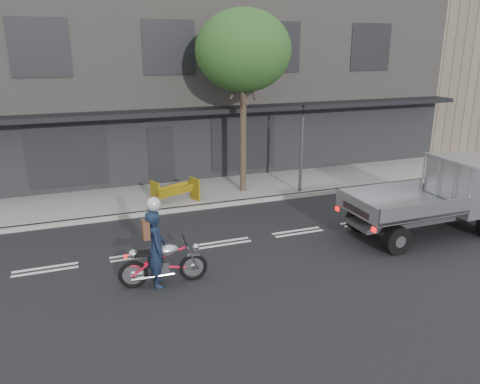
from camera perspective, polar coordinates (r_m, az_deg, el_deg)
name	(u,v)px	position (r m, az deg, el deg)	size (l,w,h in m)	color
ground	(224,243)	(13.62, -2.02, -6.25)	(80.00, 80.00, 0.00)	black
sidewalk	(184,194)	(17.83, -6.83, -0.30)	(32.00, 3.20, 0.15)	gray
kerb	(195,208)	(16.36, -5.48, -1.90)	(32.00, 0.20, 0.15)	gray
building_main	(148,78)	(23.52, -11.17, 13.52)	(26.00, 10.00, 8.00)	slate
building_neighbour	(472,54)	(33.28, 26.41, 14.88)	(14.00, 10.00, 10.00)	brown
street_tree	(243,51)	(17.17, 0.40, 16.79)	(3.40, 3.40, 6.74)	#382B21
traffic_light_pole	(301,153)	(17.64, 7.47, 4.78)	(0.12, 0.12, 3.50)	#2D2D30
motorcycle	(163,262)	(11.35, -9.33, -8.42)	(2.12, 0.62, 1.09)	black
rider	(156,248)	(11.17, -10.19, -6.77)	(0.69, 0.45, 1.88)	#121E33
flatbed_ute	(457,188)	(15.69, 24.97, 0.40)	(4.98, 2.09, 2.30)	black
construction_barrier	(177,192)	(16.45, -7.72, -0.02)	(1.53, 0.61, 0.86)	yellow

